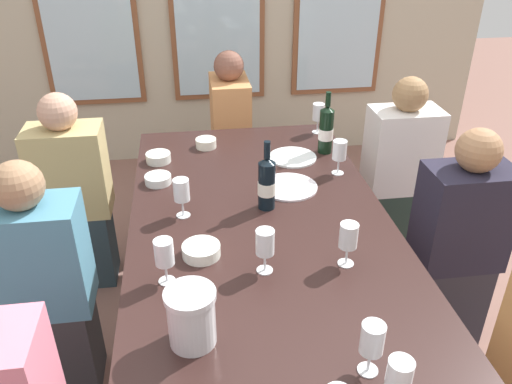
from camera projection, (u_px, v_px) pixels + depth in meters
ground_plane at (262, 357)px, 2.48m from camera, size 12.00×12.00×0.00m
dining_table at (263, 242)px, 2.15m from camera, size 1.10×2.15×0.74m
white_plate_0 at (289, 187)px, 2.42m from camera, size 0.27×0.27×0.01m
white_plate_1 at (293, 157)px, 2.70m from camera, size 0.25×0.25×0.01m
metal_pitcher at (191, 317)px, 1.53m from camera, size 0.16×0.16×0.19m
wine_bottle_0 at (267, 183)px, 2.21m from camera, size 0.08×0.08×0.31m
wine_bottle_1 at (326, 129)px, 2.70m from camera, size 0.08×0.08×0.33m
tasting_bowl_0 at (201, 251)px, 1.95m from camera, size 0.15×0.15×0.05m
tasting_bowl_1 at (158, 157)px, 2.65m from camera, size 0.13×0.13×0.05m
tasting_bowl_2 at (206, 143)px, 2.80m from camera, size 0.11×0.11×0.05m
tasting_bowl_3 at (158, 179)px, 2.45m from camera, size 0.13×0.13×0.04m
wine_glass_1 at (399, 376)px, 1.31m from camera, size 0.07×0.07×0.17m
wine_glass_2 at (318, 113)px, 2.94m from camera, size 0.07×0.07×0.17m
wine_glass_3 at (265, 244)px, 1.82m from camera, size 0.07×0.07×0.17m
wine_glass_4 at (349, 237)px, 1.86m from camera, size 0.07×0.07×0.17m
wine_glass_5 at (340, 151)px, 2.49m from camera, size 0.07×0.07×0.17m
wine_glass_6 at (182, 192)px, 2.15m from camera, size 0.07×0.07×0.17m
wine_glass_7 at (372, 340)px, 1.42m from camera, size 0.07×0.07×0.17m
wine_glass_9 at (164, 255)px, 1.77m from camera, size 0.07×0.07×0.17m
seated_person_2 at (75, 198)px, 2.76m from camera, size 0.38×0.24×1.11m
seated_person_3 at (398, 176)px, 2.98m from camera, size 0.38×0.24×1.11m
seated_person_4 at (45, 290)px, 2.11m from camera, size 0.38×0.24×1.11m
seated_person_5 at (456, 247)px, 2.37m from camera, size 0.38×0.24×1.11m
seated_person_6 at (231, 138)px, 3.45m from camera, size 0.24×0.38×1.11m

